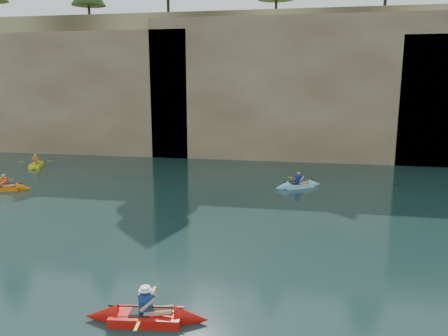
# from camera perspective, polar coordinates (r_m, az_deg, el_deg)

# --- Properties ---
(ground) EXTENTS (160.00, 160.00, 0.00)m
(ground) POSITION_cam_1_polar(r_m,az_deg,el_deg) (14.11, -0.24, -14.99)
(ground) COLOR black
(ground) RESTS_ON ground
(cliff) EXTENTS (70.00, 16.00, 12.00)m
(cliff) POSITION_cam_1_polar(r_m,az_deg,el_deg) (42.47, 7.58, 10.95)
(cliff) COLOR tan
(cliff) RESTS_ON ground
(cliff_slab_west) EXTENTS (26.00, 2.40, 10.56)m
(cliff_slab_west) POSITION_cam_1_polar(r_m,az_deg,el_deg) (41.57, -22.23, 9.22)
(cliff_slab_west) COLOR tan
(cliff_slab_west) RESTS_ON ground
(cliff_slab_center) EXTENTS (24.00, 2.40, 11.40)m
(cliff_slab_center) POSITION_cam_1_polar(r_m,az_deg,el_deg) (35.01, 10.19, 10.30)
(cliff_slab_center) COLOR tan
(cliff_slab_center) RESTS_ON ground
(sea_cave_west) EXTENTS (4.50, 1.00, 4.00)m
(sea_cave_west) POSITION_cam_1_polar(r_m,az_deg,el_deg) (40.18, -19.97, 4.63)
(sea_cave_west) COLOR black
(sea_cave_west) RESTS_ON ground
(sea_cave_center) EXTENTS (3.50, 1.00, 3.20)m
(sea_cave_center) POSITION_cam_1_polar(r_m,az_deg,el_deg) (35.26, 0.13, 3.80)
(sea_cave_center) COLOR black
(sea_cave_center) RESTS_ON ground
(sea_cave_east) EXTENTS (5.00, 1.00, 4.50)m
(sea_cave_east) POSITION_cam_1_polar(r_m,az_deg,el_deg) (35.41, 23.06, 3.98)
(sea_cave_east) COLOR black
(sea_cave_east) RESTS_ON ground
(main_kayaker) EXTENTS (3.38, 2.25, 1.23)m
(main_kayaker) POSITION_cam_1_polar(r_m,az_deg,el_deg) (12.32, -10.12, -18.50)
(main_kayaker) COLOR red
(main_kayaker) RESTS_ON ground
(kayaker_orange) EXTENTS (3.19, 2.30, 1.18)m
(kayaker_orange) POSITION_cam_1_polar(r_m,az_deg,el_deg) (28.30, -26.76, -2.33)
(kayaker_orange) COLOR orange
(kayaker_orange) RESTS_ON ground
(kayaker_yellow) EXTENTS (2.22, 2.99, 1.20)m
(kayaker_yellow) POSITION_cam_1_polar(r_m,az_deg,el_deg) (34.95, -23.34, 0.38)
(kayaker_yellow) COLOR #FFF915
(kayaker_yellow) RESTS_ON ground
(kayaker_ltblue_mid) EXTENTS (3.00, 2.25, 1.18)m
(kayaker_ltblue_mid) POSITION_cam_1_polar(r_m,az_deg,el_deg) (26.31, 9.68, -2.22)
(kayaker_ltblue_mid) COLOR #93D7F6
(kayaker_ltblue_mid) RESTS_ON ground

